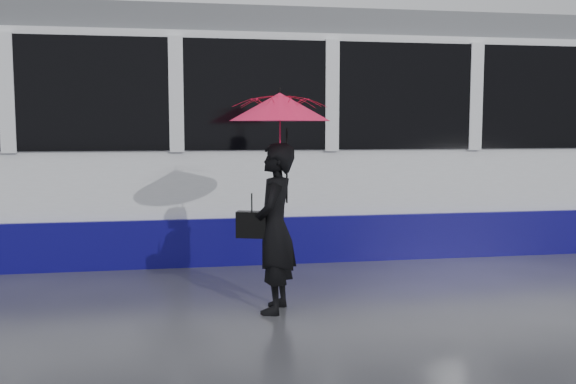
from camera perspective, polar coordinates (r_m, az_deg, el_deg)
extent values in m
plane|color=#2E2E34|center=(7.17, -7.33, -8.75)|extent=(90.00, 90.00, 0.00)
cube|color=#3F3D38|center=(8.90, -7.82, -5.81)|extent=(34.00, 0.07, 0.02)
cube|color=#3F3D38|center=(10.31, -8.09, -4.21)|extent=(34.00, 0.07, 0.02)
imported|color=black|center=(6.21, -1.18, -3.24)|extent=(0.57, 0.69, 1.64)
imported|color=#FF1572|center=(6.14, -0.74, 5.19)|extent=(1.14, 1.15, 0.82)
cone|color=#FF1572|center=(6.14, -0.74, 7.58)|extent=(1.23, 1.23, 0.27)
cylinder|color=black|center=(6.15, -0.74, 9.02)|extent=(0.01, 0.01, 0.06)
cylinder|color=black|center=(6.18, -0.10, 2.33)|extent=(0.02, 0.02, 0.72)
cube|color=black|center=(6.19, -3.23, -2.90)|extent=(0.32, 0.22, 0.25)
cylinder|color=black|center=(6.16, -3.24, -0.91)|extent=(0.01, 0.01, 0.18)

